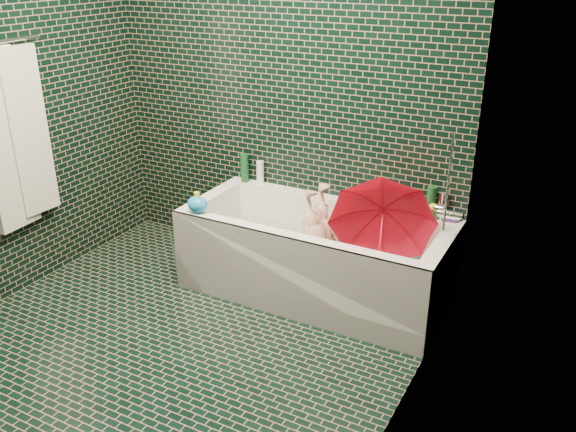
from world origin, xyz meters
The scene contains 19 objects.
floor centered at (0.00, 0.00, 0.00)m, with size 2.80×2.80×0.00m, color black.
wall_back centered at (0.00, 1.40, 1.25)m, with size 2.80×2.80×0.00m, color black.
wall_right centered at (1.30, 0.00, 1.25)m, with size 2.80×2.80×0.00m, color black.
bathtub centered at (0.45, 1.01, 0.21)m, with size 1.70×0.75×0.55m.
bath_mat centered at (0.45, 1.02, 0.16)m, with size 1.35×0.47×0.01m, color green.
water centered at (0.45, 1.02, 0.30)m, with size 1.48×0.53×0.00m, color silver.
towel centered at (-1.24, 0.24, 1.03)m, with size 0.08×0.44×1.12m.
faucet centered at (1.26, 1.02, 0.77)m, with size 0.18×0.19×0.55m.
child centered at (0.46, 1.06, 0.31)m, with size 0.30×0.20×0.83m, color tan.
umbrella centered at (0.90, 0.96, 0.56)m, with size 0.62×0.62×0.55m, color red.
soap_bottle_a centered at (1.14, 1.33, 0.55)m, with size 0.09×0.09×0.24m, color white.
soap_bottle_b centered at (1.21, 1.32, 0.55)m, with size 0.09×0.09×0.20m, color #4C207A.
soap_bottle_c centered at (1.11, 1.32, 0.55)m, with size 0.15×0.15×0.19m, color #144620.
bottle_right_tall centered at (1.08, 1.34, 0.65)m, with size 0.06×0.06×0.20m, color #144620.
bottle_right_pump centered at (1.14, 1.37, 0.64)m, with size 0.05×0.05×0.17m, color silver.
bottle_left_tall centered at (-0.28, 1.34, 0.65)m, with size 0.06×0.06×0.21m, color #144620.
bottle_left_short centered at (-0.16, 1.36, 0.63)m, with size 0.05×0.05×0.17m, color white.
rubber_duck centered at (1.07, 1.33, 0.60)m, with size 0.12×0.08×0.10m.
bath_toy centered at (-0.24, 0.72, 0.61)m, with size 0.15×0.13×0.14m.
Camera 1 is at (1.95, -2.16, 2.09)m, focal length 38.00 mm.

